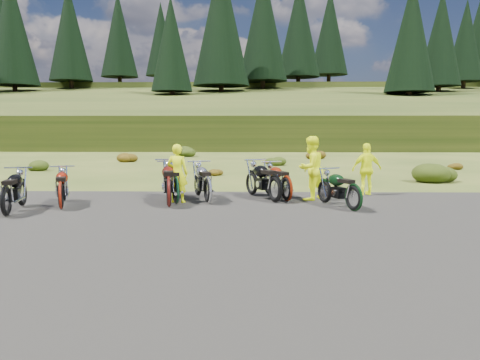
{
  "coord_description": "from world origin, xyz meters",
  "views": [
    {
      "loc": [
        1.21,
        -10.91,
        2.13
      ],
      "look_at": [
        0.94,
        0.65,
        0.8
      ],
      "focal_mm": 35.0,
      "sensor_mm": 36.0,
      "label": 1
    }
  ],
  "objects_px": {
    "motorcycle_3": "(208,205)",
    "person_middle": "(177,174)",
    "motorcycle_0": "(7,218)",
    "motorcycle_7": "(353,212)"
  },
  "relations": [
    {
      "from": "motorcycle_3",
      "to": "person_middle",
      "type": "height_order",
      "value": "person_middle"
    },
    {
      "from": "motorcycle_0",
      "to": "motorcycle_7",
      "type": "distance_m",
      "value": 8.3
    },
    {
      "from": "motorcycle_0",
      "to": "person_middle",
      "type": "bearing_deg",
      "value": -72.16
    },
    {
      "from": "motorcycle_0",
      "to": "person_middle",
      "type": "height_order",
      "value": "person_middle"
    },
    {
      "from": "motorcycle_0",
      "to": "motorcycle_3",
      "type": "xyz_separation_m",
      "value": [
        4.54,
        1.94,
        0.0
      ]
    },
    {
      "from": "motorcycle_0",
      "to": "person_middle",
      "type": "relative_size",
      "value": 1.28
    },
    {
      "from": "person_middle",
      "to": "motorcycle_0",
      "type": "bearing_deg",
      "value": 40.31
    },
    {
      "from": "motorcycle_7",
      "to": "motorcycle_0",
      "type": "bearing_deg",
      "value": 71.62
    },
    {
      "from": "motorcycle_3",
      "to": "motorcycle_7",
      "type": "bearing_deg",
      "value": -123.68
    },
    {
      "from": "motorcycle_7",
      "to": "person_middle",
      "type": "height_order",
      "value": "person_middle"
    }
  ]
}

